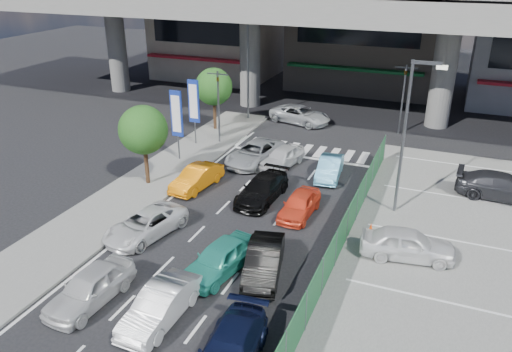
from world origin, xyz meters
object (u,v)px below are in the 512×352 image
at_px(sedan_black_mid, 262,189).
at_px(traffic_cone, 371,229).
at_px(street_lamp_right, 409,126).
at_px(sedan_white_front_mid, 282,157).
at_px(kei_truck_front_right, 330,168).
at_px(parked_sedan_dgrey, 503,187).
at_px(minivan_navy_back, 229,352).
at_px(taxi_orange_left, 197,178).
at_px(van_white_back_left, 90,287).
at_px(tree_far, 214,87).
at_px(traffic_light_left, 218,89).
at_px(traffic_light_right, 405,82).
at_px(taxi_teal_mid, 220,258).
at_px(crossing_wagon_silver, 300,115).
at_px(wagon_silver_front_left, 255,153).
at_px(signboard_near, 177,116).
at_px(taxi_orange_right, 299,204).
at_px(tree_near, 143,130).
at_px(parked_sedan_white, 408,244).
at_px(sedan_white_mid_left, 145,224).
at_px(hatch_white_back_mid, 160,306).
at_px(street_lamp_left, 250,61).
at_px(signboard_far, 194,103).
at_px(hatch_black_mid_right, 264,261).

distance_m(sedan_black_mid, traffic_cone, 6.49).
xyz_separation_m(street_lamp_right, sedan_white_front_mid, (-7.74, 3.59, -4.12)).
relative_size(kei_truck_front_right, parked_sedan_dgrey, 0.77).
distance_m(minivan_navy_back, kei_truck_front_right, 16.25).
bearing_deg(taxi_orange_left, van_white_back_left, -76.71).
xyz_separation_m(tree_far, parked_sedan_dgrey, (20.07, -4.81, -2.61)).
distance_m(sedan_black_mid, sedan_white_front_mid, 4.95).
distance_m(traffic_light_left, traffic_light_right, 13.63).
distance_m(street_lamp_right, taxi_orange_left, 12.07).
xyz_separation_m(taxi_teal_mid, traffic_cone, (5.41, 5.46, -0.32)).
distance_m(taxi_orange_left, crossing_wagon_silver, 14.09).
height_order(taxi_orange_left, parked_sedan_dgrey, parked_sedan_dgrey).
height_order(sedan_black_mid, wagon_silver_front_left, wagon_silver_front_left).
xyz_separation_m(signboard_near, taxi_orange_right, (9.64, -4.25, -2.44)).
bearing_deg(tree_near, parked_sedan_white, -8.82).
bearing_deg(sedan_black_mid, tree_far, 131.28).
distance_m(traffic_light_right, tree_near, 19.53).
bearing_deg(sedan_white_mid_left, traffic_light_right, 77.35).
distance_m(wagon_silver_front_left, traffic_cone, 10.83).
bearing_deg(wagon_silver_front_left, kei_truck_front_right, 4.29).
distance_m(hatch_white_back_mid, parked_sedan_dgrey, 19.84).
relative_size(street_lamp_left, taxi_orange_left, 2.06).
relative_size(van_white_back_left, wagon_silver_front_left, 0.83).
relative_size(traffic_light_left, wagon_silver_front_left, 1.07).
height_order(van_white_back_left, taxi_orange_left, van_white_back_left).
bearing_deg(crossing_wagon_silver, parked_sedan_white, -134.23).
height_order(van_white_back_left, parked_sedan_dgrey, parked_sedan_dgrey).
height_order(tree_near, parked_sedan_dgrey, tree_near).
xyz_separation_m(minivan_navy_back, sedan_white_mid_left, (-7.30, 6.13, -0.03)).
relative_size(tree_far, crossing_wagon_silver, 0.97).
bearing_deg(crossing_wagon_silver, taxi_orange_left, -173.16).
xyz_separation_m(traffic_light_left, sedan_white_front_mid, (5.63, -2.41, -3.29)).
bearing_deg(van_white_back_left, signboard_far, 109.28).
xyz_separation_m(signboard_near, crossing_wagon_silver, (4.97, 10.65, -2.38)).
xyz_separation_m(sedan_white_mid_left, sedan_white_front_mid, (3.23, 10.63, 0.04)).
bearing_deg(taxi_orange_left, sedan_white_front_mid, 61.57).
relative_size(taxi_orange_left, crossing_wagon_silver, 0.78).
distance_m(tree_far, crossing_wagon_silver, 7.45).
relative_size(signboard_near, hatch_black_mid_right, 1.16).
height_order(taxi_orange_left, parked_sedan_white, parked_sedan_white).
xyz_separation_m(minivan_navy_back, sedan_white_front_mid, (-4.07, 16.76, 0.01)).
bearing_deg(hatch_black_mid_right, street_lamp_right, 46.42).
distance_m(tree_near, sedan_white_front_mid, 8.95).
xyz_separation_m(sedan_black_mid, sedan_white_front_mid, (-0.55, 4.92, 0.00)).
height_order(signboard_far, parked_sedan_white, signboard_far).
bearing_deg(taxi_teal_mid, tree_near, 152.25).
relative_size(tree_near, hatch_white_back_mid, 1.20).
distance_m(street_lamp_left, tree_far, 4.04).
relative_size(traffic_light_right, taxi_orange_left, 1.34).
height_order(hatch_black_mid_right, parked_sedan_dgrey, parked_sedan_dgrey).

